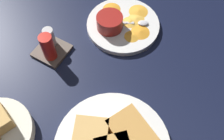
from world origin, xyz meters
TOP-DOWN VIEW (x-y plane):
  - ground_plane at (0.00, 0.00)cm, footprint 110.00×110.00cm
  - sandwich_half_extra at (-5.35, -10.36)cm, footprint 12.48×15.01cm
  - spoon_by_dark_ramekin at (-7.14, -6.68)cm, footprint 4.55×9.82cm
  - plate_chips_companion at (25.20, 9.45)cm, footprint 22.40×22.40cm
  - ramekin_light_gravy at (21.84, 12.25)cm, footprint 7.89×7.89cm
  - spoon_by_gravy_ramekin at (27.46, 5.22)cm, footprint 5.97×9.39cm
  - plantain_chip_scatter at (27.56, 7.87)cm, footprint 16.64×19.70cm
  - condiment_caddy at (5.94, 22.45)cm, footprint 9.00×9.00cm

SIDE VIEW (x-z plane):
  - ground_plane at x=0.00cm, z-range -3.00..0.00cm
  - plate_chips_companion at x=25.20cm, z-range 0.00..1.60cm
  - plantain_chip_scatter at x=27.56cm, z-range 1.60..2.20cm
  - spoon_by_dark_ramekin at x=-7.14cm, z-range 1.56..2.36cm
  - spoon_by_gravy_ramekin at x=27.46cm, z-range 1.56..2.36cm
  - condiment_caddy at x=5.94cm, z-range -1.34..8.16cm
  - ramekin_light_gravy at x=21.84cm, z-range 1.75..6.08cm
  - sandwich_half_extra at x=-5.35cm, z-range 1.60..6.40cm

